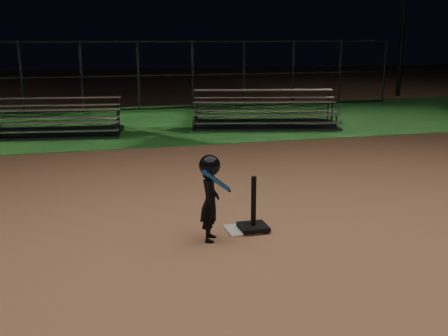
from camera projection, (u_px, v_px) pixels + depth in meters
ground at (243, 230)px, 7.36m from camera, size 80.00×80.00×0.00m
grass_strip at (150, 122)px, 16.75m from camera, size 60.00×8.00×0.01m
home_plate at (243, 229)px, 7.36m from camera, size 0.45×0.45×0.02m
batting_tee at (253, 220)px, 7.31m from camera, size 0.38×0.38×0.75m
child_batter at (210, 196)px, 6.87m from camera, size 0.47×0.54×1.15m
bleacher_left at (48, 127)px, 14.62m from camera, size 4.18×2.46×0.97m
bleacher_right at (264, 119)px, 16.00m from camera, size 4.63×3.04×1.04m
backstop_fence at (138, 76)px, 19.27m from camera, size 20.08×0.08×2.50m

